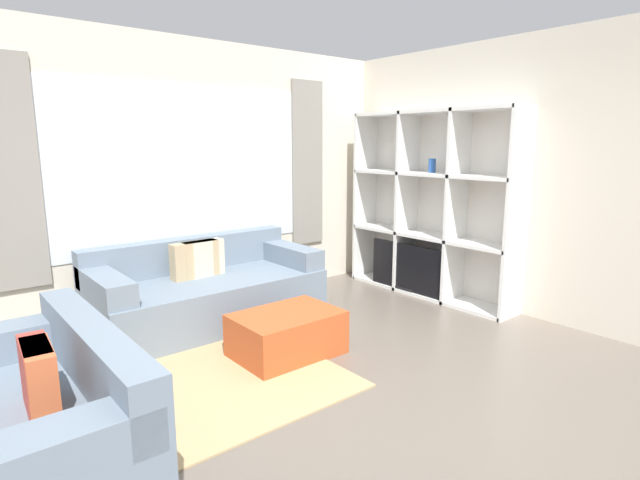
{
  "coord_description": "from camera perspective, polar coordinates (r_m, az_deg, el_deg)",
  "views": [
    {
      "loc": [
        -2.16,
        -1.65,
        1.69
      ],
      "look_at": [
        0.59,
        1.67,
        0.85
      ],
      "focal_mm": 28.0,
      "sensor_mm": 36.0,
      "label": 1
    }
  ],
  "objects": [
    {
      "name": "couch_main",
      "position": [
        4.89,
        -12.79,
        -5.76
      ],
      "size": [
        2.1,
        0.96,
        0.78
      ],
      "color": "slate",
      "rests_on": "ground_plane"
    },
    {
      "name": "area_rug",
      "position": [
        3.82,
        -15.01,
        -15.54
      ],
      "size": [
        2.04,
        1.77,
        0.01
      ],
      "primitive_type": "cube",
      "color": "tan",
      "rests_on": "ground_plane"
    },
    {
      "name": "ground_plane",
      "position": [
        3.2,
        11.76,
        -21.1
      ],
      "size": [
        16.0,
        16.0,
        0.0
      ],
      "primitive_type": "plane",
      "color": "#665B51"
    },
    {
      "name": "wall_right",
      "position": [
        5.64,
        16.11,
        7.13
      ],
      "size": [
        0.07,
        4.24,
        2.7
      ],
      "primitive_type": "cube",
      "color": "beige",
      "rests_on": "ground_plane"
    },
    {
      "name": "shelving_unit",
      "position": [
        5.66,
        12.61,
        3.48
      ],
      "size": [
        0.39,
        2.07,
        2.04
      ],
      "color": "silver",
      "rests_on": "ground_plane"
    },
    {
      "name": "ottoman",
      "position": [
        4.1,
        -3.81,
        -10.66
      ],
      "size": [
        0.83,
        0.58,
        0.35
      ],
      "color": "#B74C23",
      "rests_on": "ground_plane"
    },
    {
      "name": "wall_back",
      "position": [
        5.21,
        -15.14,
        6.96
      ],
      "size": [
        6.1,
        0.11,
        2.7
      ],
      "color": "beige",
      "rests_on": "ground_plane"
    },
    {
      "name": "couch_side",
      "position": [
        2.98,
        -30.62,
        -18.37
      ],
      "size": [
        0.96,
        1.59,
        0.78
      ],
      "rotation": [
        0.0,
        0.0,
        -1.57
      ],
      "color": "slate",
      "rests_on": "ground_plane"
    }
  ]
}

